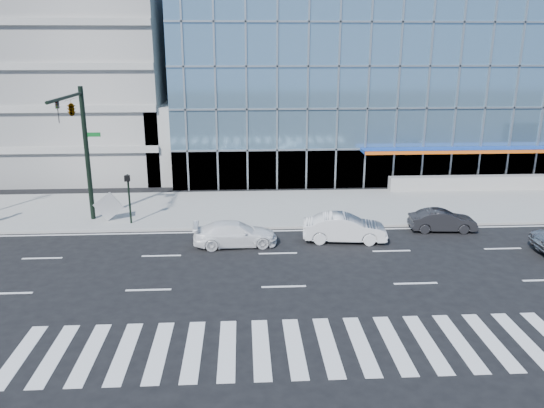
{
  "coord_description": "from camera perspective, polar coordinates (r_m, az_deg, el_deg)",
  "views": [
    {
      "loc": [
        -1.74,
        -25.6,
        10.28
      ],
      "look_at": [
        -0.14,
        3.0,
        1.79
      ],
      "focal_mm": 35.0,
      "sensor_mm": 36.0,
      "label": 1
    }
  ],
  "objects": [
    {
      "name": "ground",
      "position": [
        27.64,
        0.63,
        -5.33
      ],
      "size": [
        160.0,
        160.0,
        0.0
      ],
      "primitive_type": "plane",
      "color": "black",
      "rests_on": "ground"
    },
    {
      "name": "sidewalk",
      "position": [
        35.16,
        -0.24,
        -0.37
      ],
      "size": [
        120.0,
        8.0,
        0.15
      ],
      "primitive_type": "cube",
      "color": "gray",
      "rests_on": "ground"
    },
    {
      "name": "theatre_building",
      "position": [
        54.02,
        14.1,
        13.07
      ],
      "size": [
        42.0,
        26.0,
        15.0
      ],
      "primitive_type": "cube",
      "color": "#668EAA",
      "rests_on": "ground"
    },
    {
      "name": "parking_garage",
      "position": [
        54.74,
        -23.54,
        14.89
      ],
      "size": [
        24.0,
        24.0,
        20.0
      ],
      "primitive_type": "cube",
      "color": "gray",
      "rests_on": "ground"
    },
    {
      "name": "ramp_block",
      "position": [
        44.41,
        -8.74,
        6.87
      ],
      "size": [
        6.0,
        8.0,
        6.0
      ],
      "primitive_type": "cube",
      "color": "gray",
      "rests_on": "ground"
    },
    {
      "name": "traffic_signal",
      "position": [
        31.83,
        -20.3,
        8.06
      ],
      "size": [
        1.14,
        5.74,
        8.0
      ],
      "color": "black",
      "rests_on": "sidewalk"
    },
    {
      "name": "ped_signal_post",
      "position": [
        32.33,
        -15.18,
        1.33
      ],
      "size": [
        0.3,
        0.33,
        3.0
      ],
      "color": "black",
      "rests_on": "sidewalk"
    },
    {
      "name": "white_suv",
      "position": [
        28.61,
        -3.98,
        -3.21
      ],
      "size": [
        4.6,
        2.11,
        1.3
      ],
      "primitive_type": "imported",
      "rotation": [
        0.0,
        0.0,
        1.63
      ],
      "color": "white",
      "rests_on": "ground"
    },
    {
      "name": "white_sedan",
      "position": [
        29.4,
        7.8,
        -2.57
      ],
      "size": [
        4.69,
        2.07,
        1.5
      ],
      "primitive_type": "imported",
      "rotation": [
        0.0,
        0.0,
        1.46
      ],
      "color": "silver",
      "rests_on": "ground"
    },
    {
      "name": "dark_sedan",
      "position": [
        32.31,
        17.85,
        -1.71
      ],
      "size": [
        3.87,
        1.56,
        1.25
      ],
      "primitive_type": "imported",
      "rotation": [
        0.0,
        0.0,
        1.51
      ],
      "color": "black",
      "rests_on": "ground"
    },
    {
      "name": "tilted_panel",
      "position": [
        33.46,
        -17.17,
        -0.25
      ],
      "size": [
        1.81,
        0.32,
        1.82
      ],
      "primitive_type": "cube",
      "rotation": [
        0.0,
        0.93,
        0.14
      ],
      "color": "#A8A8A8",
      "rests_on": "sidewalk"
    }
  ]
}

